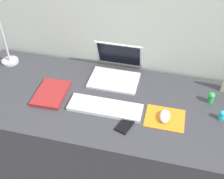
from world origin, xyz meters
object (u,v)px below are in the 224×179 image
at_px(mouse, 165,116).
at_px(toy_figurine_cyan, 222,115).
at_px(desk_lamp, 1,40).
at_px(toy_figurine_green, 211,97).
at_px(cell_phone, 126,124).
at_px(notebook_pad, 51,93).
at_px(keyboard, 105,107).
at_px(laptop, 116,69).

relative_size(mouse, toy_figurine_cyan, 1.73).
height_order(desk_lamp, toy_figurine_green, desk_lamp).
relative_size(cell_phone, notebook_pad, 0.53).
xyz_separation_m(desk_lamp, toy_figurine_cyan, (1.36, -0.18, -0.16)).
bearing_deg(cell_phone, desk_lamp, 177.10).
xyz_separation_m(keyboard, cell_phone, (0.14, -0.09, -0.01)).
height_order(laptop, mouse, laptop).
xyz_separation_m(mouse, toy_figurine_green, (0.24, 0.20, 0.02)).
distance_m(keyboard, notebook_pad, 0.34).
bearing_deg(keyboard, laptop, 91.81).
bearing_deg(laptop, toy_figurine_green, -11.21).
height_order(laptop, keyboard, laptop).
bearing_deg(toy_figurine_green, toy_figurine_cyan, -65.91).
distance_m(cell_phone, desk_lamp, 0.96).
height_order(notebook_pad, toy_figurine_green, toy_figurine_green).
distance_m(keyboard, desk_lamp, 0.80).
distance_m(keyboard, cell_phone, 0.16).
relative_size(laptop, mouse, 3.12).
xyz_separation_m(keyboard, desk_lamp, (-0.74, 0.25, 0.18)).
height_order(keyboard, desk_lamp, desk_lamp).
xyz_separation_m(laptop, toy_figurine_cyan, (0.63, -0.24, -0.02)).
distance_m(cell_phone, toy_figurine_green, 0.52).
distance_m(mouse, desk_lamp, 1.11).
bearing_deg(laptop, toy_figurine_cyan, -20.53).
distance_m(desk_lamp, toy_figurine_cyan, 1.38).
distance_m(laptop, cell_phone, 0.43).
height_order(keyboard, toy_figurine_green, toy_figurine_green).
height_order(laptop, toy_figurine_cyan, laptop).
distance_m(laptop, toy_figurine_green, 0.59).
relative_size(keyboard, cell_phone, 3.20).
bearing_deg(mouse, toy_figurine_cyan, 14.09).
height_order(cell_phone, desk_lamp, desk_lamp).
bearing_deg(laptop, keyboard, -88.19).
bearing_deg(laptop, cell_phone, -70.05).
bearing_deg(desk_lamp, cell_phone, -21.40).
bearing_deg(keyboard, desk_lamp, 161.17).
height_order(mouse, toy_figurine_green, toy_figurine_green).
xyz_separation_m(cell_phone, notebook_pad, (-0.48, 0.13, 0.01)).
distance_m(mouse, toy_figurine_green, 0.31).
distance_m(notebook_pad, toy_figurine_cyan, 0.96).
xyz_separation_m(cell_phone, toy_figurine_green, (0.43, 0.29, 0.03)).
distance_m(toy_figurine_cyan, toy_figurine_green, 0.13).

